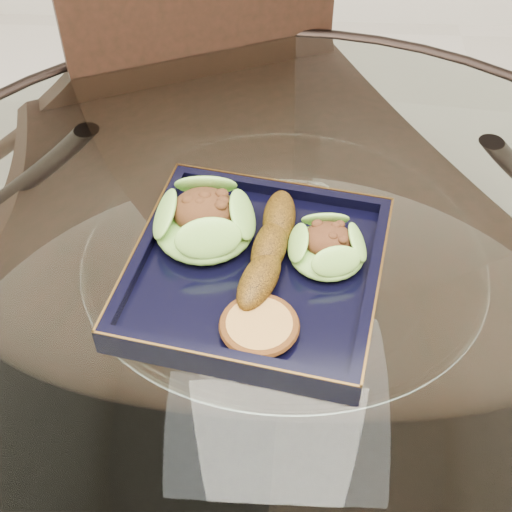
{
  "coord_description": "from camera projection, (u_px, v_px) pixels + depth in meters",
  "views": [
    {
      "loc": [
        -0.0,
        -0.52,
        1.36
      ],
      "look_at": [
        -0.03,
        0.01,
        0.8
      ],
      "focal_mm": 50.0,
      "sensor_mm": 36.0,
      "label": 1
    }
  ],
  "objects": [
    {
      "name": "crumb_patty",
      "position": [
        259.0,
        327.0,
        0.72
      ],
      "size": [
        0.09,
        0.09,
        0.01
      ],
      "primitive_type": "cylinder",
      "rotation": [
        0.0,
        0.0,
        -0.26
      ],
      "color": "#A77137",
      "rests_on": "navy_plate"
    },
    {
      "name": "lettuce_wrap_left",
      "position": [
        204.0,
        223.0,
        0.8
      ],
      "size": [
        0.14,
        0.14,
        0.04
      ],
      "primitive_type": "ellipsoid",
      "rotation": [
        0.0,
        0.0,
        -0.31
      ],
      "color": "#55912A",
      "rests_on": "navy_plate"
    },
    {
      "name": "lettuce_wrap_right",
      "position": [
        327.0,
        249.0,
        0.78
      ],
      "size": [
        0.11,
        0.11,
        0.03
      ],
      "primitive_type": "ellipsoid",
      "rotation": [
        0.0,
        0.0,
        -0.28
      ],
      "color": "#4B8B28",
      "rests_on": "navy_plate"
    },
    {
      "name": "navy_plate",
      "position": [
        256.0,
        274.0,
        0.79
      ],
      "size": [
        0.32,
        0.32,
        0.02
      ],
      "primitive_type": "cube",
      "rotation": [
        0.0,
        0.0,
        -0.19
      ],
      "color": "black",
      "rests_on": "dining_table"
    },
    {
      "name": "roasted_plantain",
      "position": [
        270.0,
        247.0,
        0.78
      ],
      "size": [
        0.07,
        0.18,
        0.03
      ],
      "primitive_type": "ellipsoid",
      "rotation": [
        0.0,
        0.0,
        1.38
      ],
      "color": "#5F3B0A",
      "rests_on": "navy_plate"
    },
    {
      "name": "dining_table",
      "position": [
        279.0,
        370.0,
        0.91
      ],
      "size": [
        1.13,
        1.13,
        0.77
      ],
      "color": "white",
      "rests_on": "ground"
    },
    {
      "name": "dining_chair",
      "position": [
        233.0,
        179.0,
        1.18
      ],
      "size": [
        0.6,
        0.6,
        1.05
      ],
      "rotation": [
        0.0,
        0.0,
        0.4
      ],
      "color": "black",
      "rests_on": "ground"
    }
  ]
}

